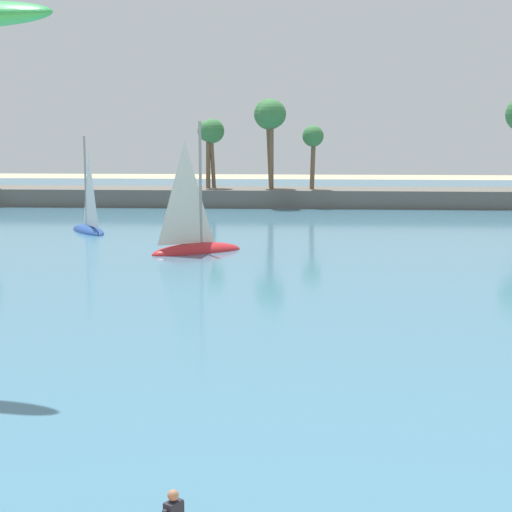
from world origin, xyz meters
name	(u,v)px	position (x,y,z in m)	size (l,w,h in m)	color
sea	(286,223)	(0.00, 63.50, 0.03)	(220.00, 108.56, 0.06)	teal
palm_headland	(335,169)	(4.49, 77.64, 3.75)	(88.33, 6.12, 13.37)	#605B54
sailboat_near_shore	(89,223)	(-14.83, 56.50, 0.76)	(4.33, 5.35, 7.78)	#234793
sailboat_mid_bay	(195,240)	(-5.42, 47.05, 0.87)	(6.21, 4.83, 8.93)	red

